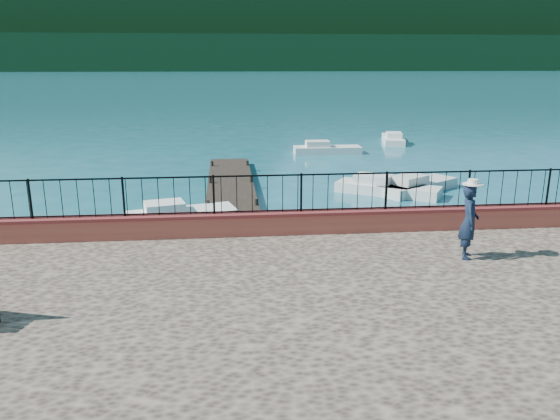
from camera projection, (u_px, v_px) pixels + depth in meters
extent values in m
plane|color=#19596B|center=(340.00, 346.00, 10.86)|extent=(2000.00, 2000.00, 0.00)
cube|color=#B15340|center=(312.00, 222.00, 14.02)|extent=(28.00, 0.46, 0.58)
cube|color=black|center=(313.00, 193.00, 13.81)|extent=(27.00, 0.05, 0.95)
cube|color=#2D231C|center=(231.00, 197.00, 22.14)|extent=(2.00, 16.00, 0.30)
cube|color=black|center=(227.00, 53.00, 296.26)|extent=(900.00, 60.00, 18.00)
cube|color=black|center=(226.00, 33.00, 350.37)|extent=(900.00, 120.00, 44.00)
ellipsoid|color=#142D23|center=(437.00, 65.00, 569.17)|extent=(448.00, 384.00, 180.00)
imported|color=black|center=(469.00, 222.00, 12.10)|extent=(0.59, 0.71, 1.68)
cylinder|color=silver|center=(473.00, 182.00, 11.87)|extent=(0.44, 0.44, 0.12)
cube|color=white|center=(181.00, 211.00, 19.09)|extent=(4.00, 2.24, 0.80)
cube|color=silver|center=(388.00, 185.00, 23.09)|extent=(4.36, 3.40, 0.80)
cube|color=silver|center=(418.00, 182.00, 23.61)|extent=(4.14, 3.40, 0.80)
cube|color=silver|center=(327.00, 147.00, 33.21)|extent=(4.08, 1.39, 0.80)
cube|color=silver|center=(393.00, 137.00, 37.54)|extent=(2.15, 4.21, 0.80)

